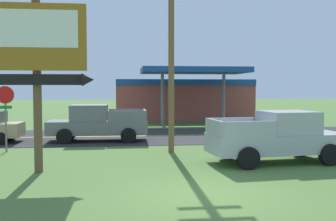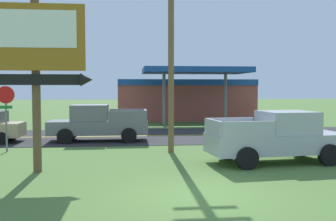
% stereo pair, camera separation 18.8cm
% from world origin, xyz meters
% --- Properties ---
extents(ground_plane, '(180.00, 180.00, 0.00)m').
position_xyz_m(ground_plane, '(0.00, 0.00, 0.00)').
color(ground_plane, '#4C7033').
extents(road_asphalt, '(140.00, 8.00, 0.02)m').
position_xyz_m(road_asphalt, '(0.00, 13.00, 0.01)').
color(road_asphalt, '#2B2B2D').
rests_on(road_asphalt, ground).
extents(road_centre_line, '(126.00, 0.20, 0.01)m').
position_xyz_m(road_centre_line, '(0.00, 13.00, 0.02)').
color(road_centre_line, gold).
rests_on(road_centre_line, road_asphalt).
extents(motel_sign, '(3.55, 0.54, 5.92)m').
position_xyz_m(motel_sign, '(-4.85, 3.20, 4.01)').
color(motel_sign, brown).
rests_on(motel_sign, ground).
extents(stop_sign, '(0.80, 0.08, 2.95)m').
position_xyz_m(stop_sign, '(-7.26, 7.83, 2.03)').
color(stop_sign, slate).
rests_on(stop_sign, ground).
extents(utility_pole, '(1.71, 0.26, 9.07)m').
position_xyz_m(utility_pole, '(0.03, 6.98, 4.81)').
color(utility_pole, brown).
rests_on(utility_pole, ground).
extents(gas_station, '(12.00, 11.50, 4.40)m').
position_xyz_m(gas_station, '(3.27, 25.44, 1.94)').
color(gas_station, '#A84C42').
rests_on(gas_station, ground).
extents(pickup_silver_parked_on_lawn, '(5.38, 2.67, 1.96)m').
position_xyz_m(pickup_silver_parked_on_lawn, '(3.83, 4.17, 0.96)').
color(pickup_silver_parked_on_lawn, '#A8AAAF').
rests_on(pickup_silver_parked_on_lawn, ground).
extents(pickup_grey_on_road, '(5.20, 2.24, 1.96)m').
position_xyz_m(pickup_grey_on_road, '(-3.50, 11.00, 0.96)').
color(pickup_grey_on_road, slate).
rests_on(pickup_grey_on_road, ground).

